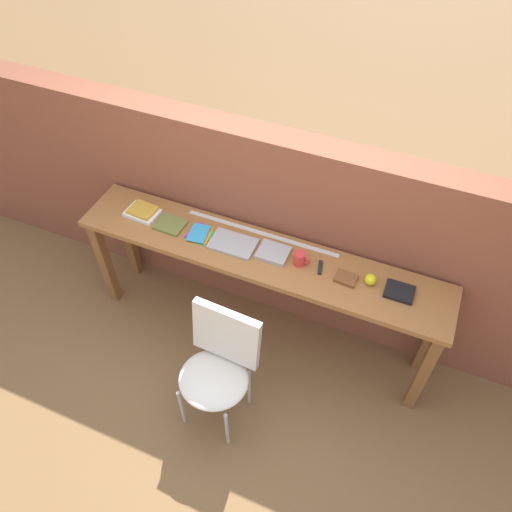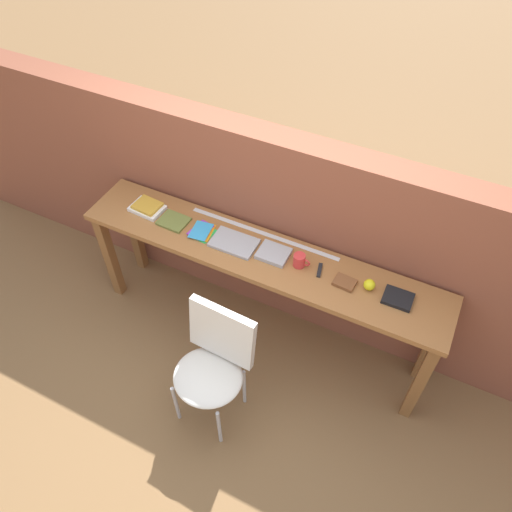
{
  "view_description": "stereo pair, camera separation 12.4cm",
  "coord_description": "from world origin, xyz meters",
  "px_view_note": "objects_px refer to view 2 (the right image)",
  "views": [
    {
      "loc": [
        0.82,
        -1.7,
        3.25
      ],
      "look_at": [
        0.0,
        0.25,
        0.9
      ],
      "focal_mm": 35.0,
      "sensor_mm": 36.0,
      "label": 1
    },
    {
      "loc": [
        0.93,
        -1.65,
        3.25
      ],
      "look_at": [
        0.0,
        0.25,
        0.9
      ],
      "focal_mm": 35.0,
      "sensor_mm": 36.0,
      "label": 2
    }
  ],
  "objects_px": {
    "magazine_cycling": "(174,221)",
    "book_open_centre": "(234,243)",
    "book_repair_rightmost": "(398,298)",
    "sports_ball_small": "(369,285)",
    "book_stack_leftmost": "(147,207)",
    "mug": "(300,261)",
    "multitool_folded": "(320,270)",
    "chair_white_moulded": "(213,362)",
    "leather_journal_brown": "(345,282)",
    "pamphlet_pile_colourful": "(202,231)"
  },
  "relations": [
    {
      "from": "multitool_folded",
      "to": "sports_ball_small",
      "type": "relative_size",
      "value": 1.56
    },
    {
      "from": "book_open_centre",
      "to": "chair_white_moulded",
      "type": "bearing_deg",
      "value": -74.7
    },
    {
      "from": "pamphlet_pile_colourful",
      "to": "leather_journal_brown",
      "type": "bearing_deg",
      "value": -0.09
    },
    {
      "from": "pamphlet_pile_colourful",
      "to": "multitool_folded",
      "type": "xyz_separation_m",
      "value": [
        0.83,
        0.03,
        0.0
      ]
    },
    {
      "from": "magazine_cycling",
      "to": "book_open_centre",
      "type": "relative_size",
      "value": 0.65
    },
    {
      "from": "pamphlet_pile_colourful",
      "to": "book_repair_rightmost",
      "type": "height_order",
      "value": "book_repair_rightmost"
    },
    {
      "from": "magazine_cycling",
      "to": "mug",
      "type": "distance_m",
      "value": 0.92
    },
    {
      "from": "chair_white_moulded",
      "to": "pamphlet_pile_colourful",
      "type": "xyz_separation_m",
      "value": [
        -0.43,
        0.66,
        0.36
      ]
    },
    {
      "from": "book_stack_leftmost",
      "to": "multitool_folded",
      "type": "relative_size",
      "value": 2.16
    },
    {
      "from": "chair_white_moulded",
      "to": "multitool_folded",
      "type": "distance_m",
      "value": 0.87
    },
    {
      "from": "magazine_cycling",
      "to": "sports_ball_small",
      "type": "bearing_deg",
      "value": 3.38
    },
    {
      "from": "chair_white_moulded",
      "to": "pamphlet_pile_colourful",
      "type": "bearing_deg",
      "value": 123.16
    },
    {
      "from": "magazine_cycling",
      "to": "book_stack_leftmost",
      "type": "bearing_deg",
      "value": 175.55
    },
    {
      "from": "book_stack_leftmost",
      "to": "pamphlet_pile_colourful",
      "type": "relative_size",
      "value": 1.24
    },
    {
      "from": "book_stack_leftmost",
      "to": "magazine_cycling",
      "type": "relative_size",
      "value": 1.22
    },
    {
      "from": "book_stack_leftmost",
      "to": "magazine_cycling",
      "type": "bearing_deg",
      "value": -6.47
    },
    {
      "from": "chair_white_moulded",
      "to": "sports_ball_small",
      "type": "xyz_separation_m",
      "value": [
        0.72,
        0.69,
        0.39
      ]
    },
    {
      "from": "mug",
      "to": "pamphlet_pile_colourful",
      "type": "bearing_deg",
      "value": -178.83
    },
    {
      "from": "magazine_cycling",
      "to": "book_repair_rightmost",
      "type": "bearing_deg",
      "value": 3.03
    },
    {
      "from": "sports_ball_small",
      "to": "book_stack_leftmost",
      "type": "bearing_deg",
      "value": -179.78
    },
    {
      "from": "mug",
      "to": "sports_ball_small",
      "type": "relative_size",
      "value": 1.56
    },
    {
      "from": "magazine_cycling",
      "to": "book_repair_rightmost",
      "type": "distance_m",
      "value": 1.55
    },
    {
      "from": "magazine_cycling",
      "to": "book_repair_rightmost",
      "type": "relative_size",
      "value": 1.12
    },
    {
      "from": "book_open_centre",
      "to": "sports_ball_small",
      "type": "xyz_separation_m",
      "value": [
        0.9,
        0.03,
        0.02
      ]
    },
    {
      "from": "chair_white_moulded",
      "to": "pamphlet_pile_colourful",
      "type": "relative_size",
      "value": 4.66
    },
    {
      "from": "book_stack_leftmost",
      "to": "sports_ball_small",
      "type": "bearing_deg",
      "value": 0.22
    },
    {
      "from": "chair_white_moulded",
      "to": "multitool_folded",
      "type": "bearing_deg",
      "value": 59.66
    },
    {
      "from": "magazine_cycling",
      "to": "pamphlet_pile_colourful",
      "type": "bearing_deg",
      "value": 3.23
    },
    {
      "from": "book_stack_leftmost",
      "to": "multitool_folded",
      "type": "height_order",
      "value": "book_stack_leftmost"
    },
    {
      "from": "chair_white_moulded",
      "to": "leather_journal_brown",
      "type": "bearing_deg",
      "value": 48.85
    },
    {
      "from": "chair_white_moulded",
      "to": "book_repair_rightmost",
      "type": "xyz_separation_m",
      "value": [
        0.9,
        0.68,
        0.37
      ]
    },
    {
      "from": "book_stack_leftmost",
      "to": "leather_journal_brown",
      "type": "bearing_deg",
      "value": -0.91
    },
    {
      "from": "mug",
      "to": "book_open_centre",
      "type": "bearing_deg",
      "value": -177.88
    },
    {
      "from": "book_stack_leftmost",
      "to": "multitool_folded",
      "type": "xyz_separation_m",
      "value": [
        1.28,
        0.0,
        -0.01
      ]
    },
    {
      "from": "pamphlet_pile_colourful",
      "to": "book_open_centre",
      "type": "height_order",
      "value": "book_open_centre"
    },
    {
      "from": "book_stack_leftmost",
      "to": "mug",
      "type": "distance_m",
      "value": 1.15
    },
    {
      "from": "sports_ball_small",
      "to": "book_repair_rightmost",
      "type": "xyz_separation_m",
      "value": [
        0.18,
        -0.01,
        -0.02
      ]
    },
    {
      "from": "sports_ball_small",
      "to": "pamphlet_pile_colourful",
      "type": "bearing_deg",
      "value": -178.61
    },
    {
      "from": "book_open_centre",
      "to": "mug",
      "type": "distance_m",
      "value": 0.46
    },
    {
      "from": "pamphlet_pile_colourful",
      "to": "book_open_centre",
      "type": "xyz_separation_m",
      "value": [
        0.24,
        -0.0,
        0.0
      ]
    },
    {
      "from": "leather_journal_brown",
      "to": "mug",
      "type": "bearing_deg",
      "value": -178.48
    },
    {
      "from": "mug",
      "to": "book_repair_rightmost",
      "type": "bearing_deg",
      "value": 0.77
    },
    {
      "from": "pamphlet_pile_colourful",
      "to": "sports_ball_small",
      "type": "height_order",
      "value": "sports_ball_small"
    },
    {
      "from": "book_stack_leftmost",
      "to": "sports_ball_small",
      "type": "height_order",
      "value": "sports_ball_small"
    },
    {
      "from": "sports_ball_small",
      "to": "chair_white_moulded",
      "type": "bearing_deg",
      "value": -136.25
    },
    {
      "from": "book_stack_leftmost",
      "to": "sports_ball_small",
      "type": "distance_m",
      "value": 1.6
    },
    {
      "from": "pamphlet_pile_colourful",
      "to": "sports_ball_small",
      "type": "xyz_separation_m",
      "value": [
        1.15,
        0.03,
        0.03
      ]
    },
    {
      "from": "pamphlet_pile_colourful",
      "to": "sports_ball_small",
      "type": "distance_m",
      "value": 1.15
    },
    {
      "from": "leather_journal_brown",
      "to": "magazine_cycling",
      "type": "bearing_deg",
      "value": -175.38
    },
    {
      "from": "book_stack_leftmost",
      "to": "sports_ball_small",
      "type": "xyz_separation_m",
      "value": [
        1.6,
        0.01,
        0.01
      ]
    }
  ]
}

